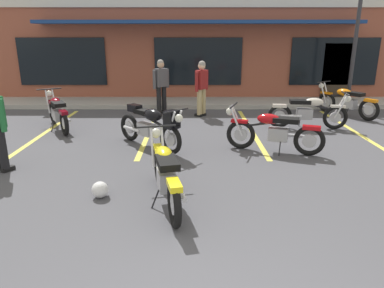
# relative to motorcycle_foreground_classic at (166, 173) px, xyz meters

# --- Properties ---
(ground_plane) EXTENTS (80.00, 80.00, 0.00)m
(ground_plane) POSITION_rel_motorcycle_foreground_classic_xyz_m (0.62, 0.63, -0.46)
(ground_plane) COLOR #47474C
(sidewalk_kerb) EXTENTS (22.00, 1.80, 0.14)m
(sidewalk_kerb) POSITION_rel_motorcycle_foreground_classic_xyz_m (0.62, 7.77, -0.39)
(sidewalk_kerb) COLOR #A8A59E
(sidewalk_kerb) RESTS_ON ground_plane
(brick_storefront_building) EXTENTS (18.74, 7.23, 3.62)m
(brick_storefront_building) POSITION_rel_motorcycle_foreground_classic_xyz_m (0.63, 11.66, 1.35)
(brick_storefront_building) COLOR brown
(brick_storefront_building) RESTS_ON ground_plane
(painted_stall_lines) EXTENTS (8.14, 4.80, 0.01)m
(painted_stall_lines) POSITION_rel_motorcycle_foreground_classic_xyz_m (0.62, 4.17, -0.46)
(painted_stall_lines) COLOR #DBCC4C
(painted_stall_lines) RESTS_ON ground_plane
(motorcycle_foreground_classic) EXTENTS (0.86, 2.08, 0.98)m
(motorcycle_foreground_classic) POSITION_rel_motorcycle_foreground_classic_xyz_m (0.00, 0.00, 0.00)
(motorcycle_foreground_classic) COLOR black
(motorcycle_foreground_classic) RESTS_ON ground_plane
(motorcycle_red_sportbike) EXTENTS (1.33, 1.87, 0.98)m
(motorcycle_red_sportbike) POSITION_rel_motorcycle_foreground_classic_xyz_m (-3.15, 4.28, 0.00)
(motorcycle_red_sportbike) COLOR black
(motorcycle_red_sportbike) RESTS_ON ground_plane
(motorcycle_black_cruiser) EXTENTS (1.40, 1.84, 0.98)m
(motorcycle_black_cruiser) POSITION_rel_motorcycle_foreground_classic_xyz_m (5.12, 5.86, 0.00)
(motorcycle_black_cruiser) COLOR black
(motorcycle_black_cruiser) RESTS_ON ground_plane
(motorcycle_silver_naked) EXTENTS (1.66, 1.64, 0.98)m
(motorcycle_silver_naked) POSITION_rel_motorcycle_foreground_classic_xyz_m (-0.49, 2.66, 0.07)
(motorcycle_silver_naked) COLOR black
(motorcycle_silver_naked) RESTS_ON ground_plane
(motorcycle_blue_standard) EXTENTS (2.03, 1.00, 0.98)m
(motorcycle_blue_standard) POSITION_rel_motorcycle_foreground_classic_xyz_m (2.13, 2.39, 0.00)
(motorcycle_blue_standard) COLOR black
(motorcycle_blue_standard) RESTS_ON ground_plane
(motorcycle_orange_scrambler) EXTENTS (2.11, 0.70, 0.98)m
(motorcycle_orange_scrambler) POSITION_rel_motorcycle_foreground_classic_xyz_m (3.49, 4.36, 0.00)
(motorcycle_orange_scrambler) COLOR black
(motorcycle_orange_scrambler) RESTS_ON ground_plane
(person_in_black_shirt) EXTENTS (0.52, 0.46, 1.68)m
(person_in_black_shirt) POSITION_rel_motorcycle_foreground_classic_xyz_m (-0.57, 6.33, 0.49)
(person_in_black_shirt) COLOR black
(person_in_black_shirt) RESTS_ON ground_plane
(person_near_building) EXTENTS (0.44, 0.54, 1.68)m
(person_near_building) POSITION_rel_motorcycle_foreground_classic_xyz_m (0.69, 5.86, 0.49)
(person_near_building) COLOR black
(person_near_building) RESTS_ON ground_plane
(helmet_on_pavement) EXTENTS (0.26, 0.26, 0.26)m
(helmet_on_pavement) POSITION_rel_motorcycle_foreground_classic_xyz_m (-1.03, 0.14, -0.33)
(helmet_on_pavement) COLOR silver
(helmet_on_pavement) RESTS_ON ground_plane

